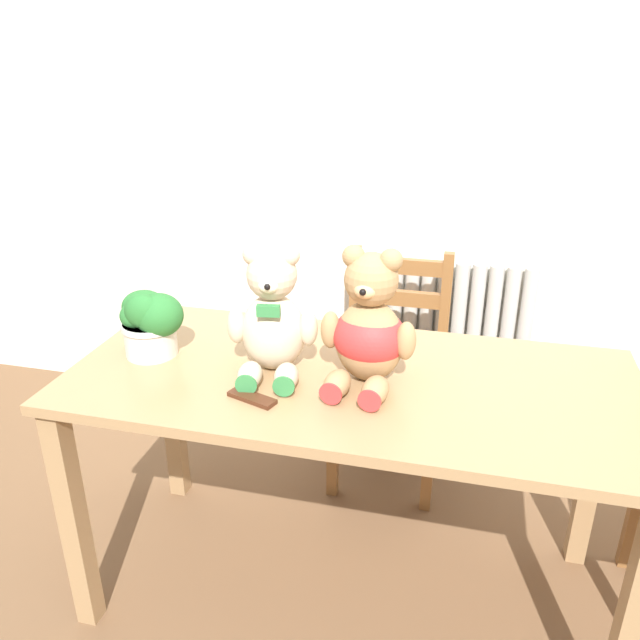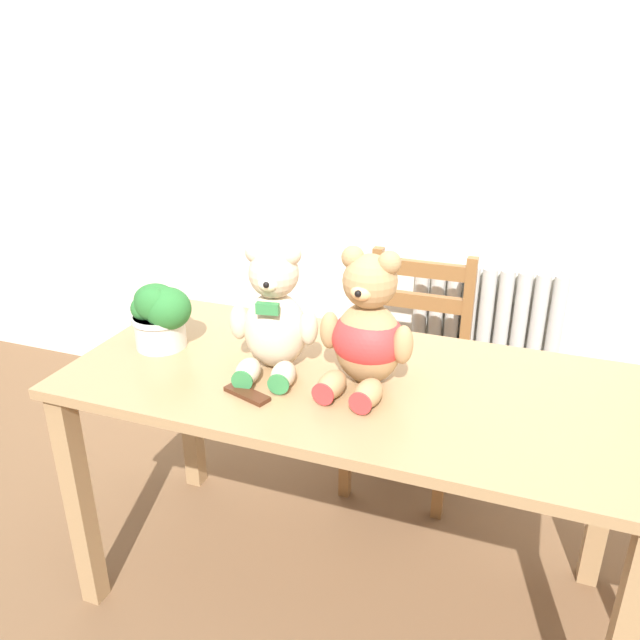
% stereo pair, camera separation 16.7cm
% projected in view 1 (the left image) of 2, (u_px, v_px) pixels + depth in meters
% --- Properties ---
extents(wall_back, '(8.00, 0.04, 2.60)m').
position_uv_depth(wall_back, '(407.00, 132.00, 2.47)').
color(wall_back, silver).
rests_on(wall_back, ground_plane).
extents(radiator, '(0.61, 0.10, 0.80)m').
position_uv_depth(radiator, '(455.00, 357.00, 2.72)').
color(radiator, beige).
rests_on(radiator, ground_plane).
extents(dining_table, '(1.56, 0.72, 0.77)m').
position_uv_depth(dining_table, '(350.00, 409.00, 1.76)').
color(dining_table, '#9E7A51').
rests_on(dining_table, ground_plane).
extents(wooden_chair_behind, '(0.40, 0.42, 0.89)m').
position_uv_depth(wooden_chair_behind, '(392.00, 369.00, 2.44)').
color(wooden_chair_behind, brown).
rests_on(wooden_chair_behind, ground_plane).
extents(teddy_bear_left, '(0.25, 0.27, 0.36)m').
position_uv_depth(teddy_bear_left, '(272.00, 319.00, 1.69)').
color(teddy_bear_left, beige).
rests_on(teddy_bear_left, dining_table).
extents(teddy_bear_right, '(0.26, 0.28, 0.37)m').
position_uv_depth(teddy_bear_right, '(369.00, 330.00, 1.64)').
color(teddy_bear_right, tan).
rests_on(teddy_bear_right, dining_table).
extents(potted_plant, '(0.20, 0.17, 0.20)m').
position_uv_depth(potted_plant, '(150.00, 320.00, 1.80)').
color(potted_plant, beige).
rests_on(potted_plant, dining_table).
extents(chocolate_bar, '(0.14, 0.08, 0.01)m').
position_uv_depth(chocolate_bar, '(252.00, 398.00, 1.60)').
color(chocolate_bar, '#472314').
rests_on(chocolate_bar, dining_table).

